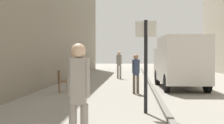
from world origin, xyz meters
TOP-DOWN VIEW (x-y plane):
  - ground_plane at (0.00, 12.00)m, footprint 80.00×80.00m
  - kerb_strip at (1.58, 12.00)m, footprint 0.16×40.00m
  - pedestrian_main_foreground at (-0.30, 18.68)m, footprint 0.36×0.24m
  - pedestrian_mid_block at (0.78, 10.89)m, footprint 0.31×0.24m
  - pedestrian_far_crossing at (-0.18, 3.05)m, footprint 0.36×0.24m
  - delivery_van at (2.91, 13.09)m, footprint 2.15×4.96m
  - street_sign_post at (1.03, 6.78)m, footprint 0.59×0.19m
  - cafe_chair_near_window at (-2.62, 15.44)m, footprint 0.62×0.62m
  - cafe_chair_by_doorway at (-2.43, 11.16)m, footprint 0.57×0.57m

SIDE VIEW (x-z plane):
  - ground_plane at x=0.00m, z-range 0.00..0.00m
  - kerb_strip at x=1.58m, z-range 0.00..0.12m
  - cafe_chair_near_window at x=-2.62m, z-range 0.08..1.02m
  - cafe_chair_by_doorway at x=-2.43m, z-range 0.08..1.02m
  - pedestrian_mid_block at x=0.78m, z-range 0.13..1.77m
  - pedestrian_far_crossing at x=-0.18m, z-range 0.14..1.96m
  - pedestrian_main_foreground at x=-0.30m, z-range 0.14..1.99m
  - delivery_van at x=2.91m, z-range 0.08..2.56m
  - street_sign_post at x=1.03m, z-range 0.25..2.85m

